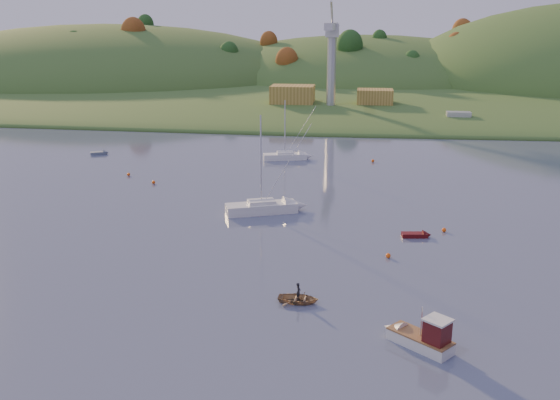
# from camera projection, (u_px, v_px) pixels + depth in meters

# --- Properties ---
(ground) EXTENTS (500.00, 500.00, 0.00)m
(ground) POSITION_uv_depth(u_px,v_px,m) (207.00, 368.00, 43.34)
(ground) COLOR #353E56
(ground) RESTS_ON ground
(far_shore) EXTENTS (620.00, 220.00, 1.50)m
(far_shore) POSITION_uv_depth(u_px,v_px,m) (340.00, 78.00, 262.35)
(far_shore) COLOR #2B5522
(far_shore) RESTS_ON ground
(shore_slope) EXTENTS (640.00, 150.00, 7.00)m
(shore_slope) POSITION_uv_depth(u_px,v_px,m) (332.00, 95.00, 200.45)
(shore_slope) COLOR #2B5522
(shore_slope) RESTS_ON ground
(hill_left) EXTENTS (170.00, 140.00, 44.00)m
(hill_left) POSITION_uv_depth(u_px,v_px,m) (108.00, 82.00, 245.20)
(hill_left) COLOR #2B5522
(hill_left) RESTS_ON ground
(hill_center) EXTENTS (140.00, 120.00, 36.00)m
(hill_center) POSITION_uv_depth(u_px,v_px,m) (364.00, 82.00, 242.04)
(hill_center) COLOR #2B5522
(hill_center) RESTS_ON ground
(hillside_trees) EXTENTS (280.00, 50.00, 32.00)m
(hillside_trees) POSITION_uv_depth(u_px,v_px,m) (335.00, 89.00, 219.50)
(hillside_trees) COLOR #1D4318
(hillside_trees) RESTS_ON ground
(wharf) EXTENTS (42.00, 16.00, 2.40)m
(wharf) POSITION_uv_depth(u_px,v_px,m) (343.00, 110.00, 158.54)
(wharf) COLOR slate
(wharf) RESTS_ON ground
(shed_west) EXTENTS (11.00, 8.00, 4.80)m
(shed_west) POSITION_uv_depth(u_px,v_px,m) (293.00, 95.00, 160.14)
(shed_west) COLOR olive
(shed_west) RESTS_ON wharf
(shed_east) EXTENTS (9.00, 7.00, 4.00)m
(shed_east) POSITION_uv_depth(u_px,v_px,m) (375.00, 97.00, 158.54)
(shed_east) COLOR olive
(shed_east) RESTS_ON wharf
(dock_crane) EXTENTS (3.20, 28.00, 20.30)m
(dock_crane) POSITION_uv_depth(u_px,v_px,m) (332.00, 46.00, 151.05)
(dock_crane) COLOR #B7B7BC
(dock_crane) RESTS_ON wharf
(fishing_boat) EXTENTS (5.59, 5.06, 3.68)m
(fishing_boat) POSITION_uv_depth(u_px,v_px,m) (416.00, 335.00, 46.24)
(fishing_boat) COLOR silver
(fishing_boat) RESTS_ON ground
(sailboat_near) EXTENTS (9.23, 5.72, 12.31)m
(sailboat_near) POSITION_uv_depth(u_px,v_px,m) (261.00, 207.00, 78.08)
(sailboat_near) COLOR silver
(sailboat_near) RESTS_ON ground
(sailboat_far) EXTENTS (7.71, 3.94, 10.25)m
(sailboat_far) POSITION_uv_depth(u_px,v_px,m) (285.00, 156.00, 108.02)
(sailboat_far) COLOR white
(sailboat_far) RESTS_ON ground
(canoe) EXTENTS (3.59, 2.63, 0.72)m
(canoe) POSITION_uv_depth(u_px,v_px,m) (298.00, 299.00, 53.32)
(canoe) COLOR #9D7C56
(canoe) RESTS_ON ground
(paddler) EXTENTS (0.39, 0.58, 1.56)m
(paddler) POSITION_uv_depth(u_px,v_px,m) (298.00, 294.00, 53.21)
(paddler) COLOR black
(paddler) RESTS_ON ground
(red_tender) EXTENTS (3.42, 1.54, 1.12)m
(red_tender) POSITION_uv_depth(u_px,v_px,m) (420.00, 235.00, 69.52)
(red_tender) COLOR #4F0B0D
(red_tender) RESTS_ON ground
(grey_dinghy) EXTENTS (3.39, 2.46, 1.19)m
(grey_dinghy) POSITION_uv_depth(u_px,v_px,m) (102.00, 153.00, 112.43)
(grey_dinghy) COLOR slate
(grey_dinghy) RESTS_ON ground
(work_vessel) EXTENTS (12.60, 4.55, 3.23)m
(work_vessel) POSITION_uv_depth(u_px,v_px,m) (458.00, 121.00, 142.34)
(work_vessel) COLOR #4E5A67
(work_vessel) RESTS_ON ground
(buoy_0) EXTENTS (0.50, 0.50, 0.50)m
(buoy_0) POSITION_uv_depth(u_px,v_px,m) (388.00, 256.00, 63.37)
(buoy_0) COLOR #FF570D
(buoy_0) RESTS_ON ground
(buoy_1) EXTENTS (0.50, 0.50, 0.50)m
(buoy_1) POSITION_uv_depth(u_px,v_px,m) (444.00, 230.00, 71.13)
(buoy_1) COLOR #FF570D
(buoy_1) RESTS_ON ground
(buoy_2) EXTENTS (0.50, 0.50, 0.50)m
(buoy_2) POSITION_uv_depth(u_px,v_px,m) (129.00, 174.00, 96.78)
(buoy_2) COLOR #FF570D
(buoy_2) RESTS_ON ground
(buoy_3) EXTENTS (0.50, 0.50, 0.50)m
(buoy_3) POSITION_uv_depth(u_px,v_px,m) (154.00, 182.00, 92.07)
(buoy_3) COLOR #FF570D
(buoy_3) RESTS_ON ground
(buoy_4) EXTENTS (0.50, 0.50, 0.50)m
(buoy_4) POSITION_uv_depth(u_px,v_px,m) (373.00, 161.00, 106.07)
(buoy_4) COLOR #FF570D
(buoy_4) RESTS_ON ground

